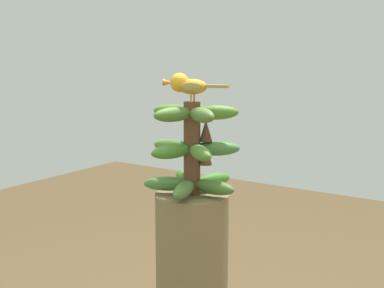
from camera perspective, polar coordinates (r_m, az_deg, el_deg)
The scene contains 2 objects.
banana_bunch at distance 1.32m, azimuth 0.07°, elevation -0.53°, with size 0.27×0.27×0.26m.
perched_bird at distance 1.30m, azimuth -0.55°, elevation 7.09°, with size 0.19×0.07×0.08m.
Camera 1 is at (-0.72, 1.08, 1.40)m, focal length 44.59 mm.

